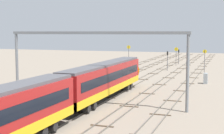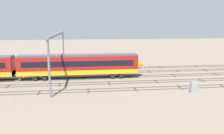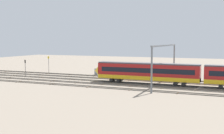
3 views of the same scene
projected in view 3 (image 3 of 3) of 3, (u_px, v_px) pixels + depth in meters
The scene contains 10 objects.
ground_plane at pixel (124, 83), 69.33m from camera, with size 209.47×209.47×0.00m, color gray.
track_near_foreground at pixel (135, 78), 77.48m from camera, with size 193.47×2.40×0.16m.
track_second_near at pixel (130, 80), 73.40m from camera, with size 193.47×2.40×0.16m.
track_with_train at pixel (124, 82), 69.33m from camera, with size 193.47×2.40×0.16m.
track_second_far at pixel (117, 85), 65.25m from camera, with size 193.47×2.40×0.16m.
track_far_background at pixel (109, 88), 61.17m from camera, with size 193.47×2.40×0.16m.
overhead_gantry at pixel (165, 54), 65.02m from camera, with size 0.40×23.28×9.20m.
speed_sign_mid_trackside at pixel (49, 62), 89.96m from camera, with size 0.14×0.86×5.28m.
signal_light_trackside_departure at pixel (25, 65), 82.83m from camera, with size 0.31×0.32×4.58m.
relay_cabinet at pixel (97, 72), 85.26m from camera, with size 1.17×0.68×1.88m.
Camera 3 is at (-24.02, 64.42, 10.16)m, focal length 46.01 mm.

